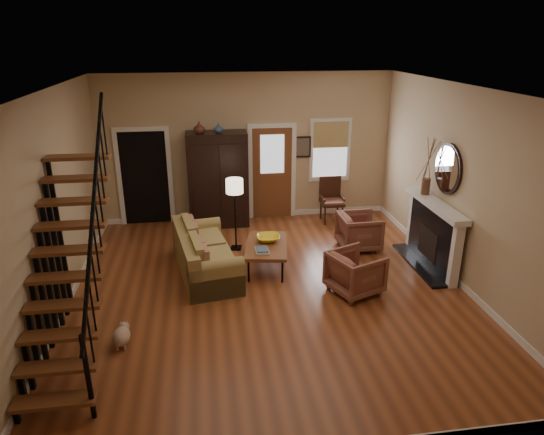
{
  "coord_description": "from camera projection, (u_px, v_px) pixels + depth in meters",
  "views": [
    {
      "loc": [
        -1.0,
        -7.16,
        4.06
      ],
      "look_at": [
        0.1,
        0.4,
        1.15
      ],
      "focal_mm": 32.0,
      "sensor_mm": 36.0,
      "label": 1
    }
  ],
  "objects": [
    {
      "name": "room",
      "position": [
        235.0,
        176.0,
        9.24
      ],
      "size": [
        7.0,
        7.33,
        3.3
      ],
      "color": "brown",
      "rests_on": "ground"
    },
    {
      "name": "staircase",
      "position": [
        64.0,
        243.0,
        6.06
      ],
      "size": [
        0.94,
        2.8,
        3.2
      ],
      "primitive_type": null,
      "color": "brown",
      "rests_on": "ground"
    },
    {
      "name": "fireplace",
      "position": [
        435.0,
        228.0,
        8.82
      ],
      "size": [
        0.33,
        1.95,
        2.3
      ],
      "color": "black",
      "rests_on": "ground"
    },
    {
      "name": "armoire",
      "position": [
        218.0,
        180.0,
        10.65
      ],
      "size": [
        1.3,
        0.6,
        2.1
      ],
      "primitive_type": null,
      "color": "black",
      "rests_on": "ground"
    },
    {
      "name": "vase_a",
      "position": [
        199.0,
        128.0,
        10.09
      ],
      "size": [
        0.24,
        0.24,
        0.25
      ],
      "primitive_type": "imported",
      "color": "#4C2619",
      "rests_on": "armoire"
    },
    {
      "name": "vase_b",
      "position": [
        218.0,
        128.0,
        10.15
      ],
      "size": [
        0.2,
        0.2,
        0.21
      ],
      "primitive_type": "imported",
      "color": "#334C60",
      "rests_on": "armoire"
    },
    {
      "name": "sofa",
      "position": [
        206.0,
        253.0,
        8.63
      ],
      "size": [
        1.24,
        2.23,
        0.79
      ],
      "primitive_type": null,
      "rotation": [
        0.0,
        0.0,
        0.16
      ],
      "color": "olive",
      "rests_on": "ground"
    },
    {
      "name": "coffee_table",
      "position": [
        267.0,
        256.0,
        8.87
      ],
      "size": [
        0.93,
        1.36,
        0.48
      ],
      "primitive_type": null,
      "rotation": [
        0.0,
        0.0,
        -0.17
      ],
      "color": "brown",
      "rests_on": "ground"
    },
    {
      "name": "bowl",
      "position": [
        268.0,
        238.0,
        8.91
      ],
      "size": [
        0.43,
        0.43,
        0.11
      ],
      "primitive_type": "imported",
      "color": "yellow",
      "rests_on": "coffee_table"
    },
    {
      "name": "books",
      "position": [
        262.0,
        250.0,
        8.48
      ],
      "size": [
        0.23,
        0.31,
        0.06
      ],
      "primitive_type": null,
      "color": "beige",
      "rests_on": "coffee_table"
    },
    {
      "name": "armchair_left",
      "position": [
        355.0,
        273.0,
        8.01
      ],
      "size": [
        1.02,
        1.0,
        0.71
      ],
      "primitive_type": "imported",
      "rotation": [
        0.0,
        0.0,
        1.96
      ],
      "color": "maroon",
      "rests_on": "ground"
    },
    {
      "name": "armchair_right",
      "position": [
        359.0,
        231.0,
        9.66
      ],
      "size": [
        0.81,
        0.78,
        0.72
      ],
      "primitive_type": "imported",
      "rotation": [
        0.0,
        0.0,
        1.58
      ],
      "color": "maroon",
      "rests_on": "ground"
    },
    {
      "name": "floor_lamp",
      "position": [
        235.0,
        215.0,
        9.5
      ],
      "size": [
        0.4,
        0.4,
        1.46
      ],
      "primitive_type": null,
      "rotation": [
        0.0,
        0.0,
        -0.22
      ],
      "color": "black",
      "rests_on": "ground"
    },
    {
      "name": "side_chair",
      "position": [
        332.0,
        200.0,
        11.0
      ],
      "size": [
        0.54,
        0.54,
        1.02
      ],
      "primitive_type": null,
      "color": "#371B11",
      "rests_on": "ground"
    },
    {
      "name": "dog",
      "position": [
        122.0,
        337.0,
        6.67
      ],
      "size": [
        0.25,
        0.41,
        0.29
      ],
      "primitive_type": null,
      "rotation": [
        0.0,
        0.0,
        -0.06
      ],
      "color": "#CAA98A",
      "rests_on": "ground"
    }
  ]
}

